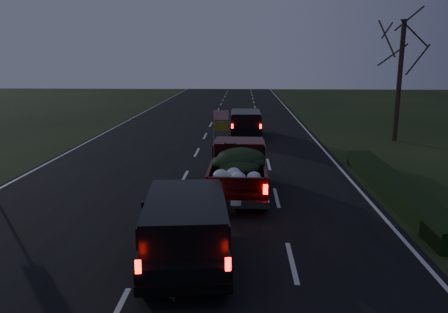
# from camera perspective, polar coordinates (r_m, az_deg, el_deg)

# --- Properties ---
(ground) EXTENTS (120.00, 120.00, 0.00)m
(ground) POSITION_cam_1_polar(r_m,az_deg,el_deg) (13.34, -8.09, -8.51)
(ground) COLOR black
(ground) RESTS_ON ground
(road_asphalt) EXTENTS (14.00, 120.00, 0.02)m
(road_asphalt) POSITION_cam_1_polar(r_m,az_deg,el_deg) (13.34, -8.09, -8.47)
(road_asphalt) COLOR black
(road_asphalt) RESTS_ON ground
(hedge_row) EXTENTS (1.00, 10.00, 0.60)m
(hedge_row) POSITION_cam_1_polar(r_m,az_deg,el_deg) (16.76, 21.27, -3.77)
(hedge_row) COLOR black
(hedge_row) RESTS_ON ground
(bare_tree_far) EXTENTS (3.60, 3.60, 7.00)m
(bare_tree_far) POSITION_cam_1_polar(r_m,az_deg,el_deg) (27.77, 22.21, 12.62)
(bare_tree_far) COLOR black
(bare_tree_far) RESTS_ON ground
(pickup_truck) EXTENTS (2.05, 5.16, 2.69)m
(pickup_truck) POSITION_cam_1_polar(r_m,az_deg,el_deg) (15.81, 1.90, -1.20)
(pickup_truck) COLOR #340707
(pickup_truck) RESTS_ON ground
(lead_suv) EXTENTS (1.91, 4.46, 1.28)m
(lead_suv) POSITION_cam_1_polar(r_m,az_deg,el_deg) (27.78, 2.86, 4.69)
(lead_suv) COLOR black
(lead_suv) RESTS_ON ground
(rear_suv) EXTENTS (2.44, 4.72, 1.31)m
(rear_suv) POSITION_cam_1_polar(r_m,az_deg,el_deg) (10.50, -5.03, -8.59)
(rear_suv) COLOR black
(rear_suv) RESTS_ON ground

